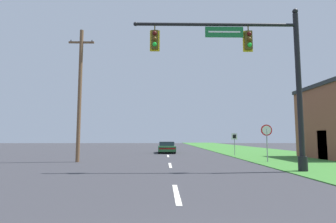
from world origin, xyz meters
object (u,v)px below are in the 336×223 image
Objects in this scene: stop_sign at (267,135)px; signal_mast at (260,71)px; route_sign_post at (234,139)px; car_ahead at (167,147)px; utility_pole_near at (80,92)px.

signal_mast is at bearing -113.86° from stop_sign.
signal_mast is 12.57m from route_sign_post.
stop_sign reaches higher than car_ahead.
car_ahead is 7.69m from route_sign_post.
stop_sign is 7.05m from route_sign_post.
stop_sign is (6.68, -11.26, 1.26)m from car_ahead.
utility_pole_near is at bearing -119.95° from car_ahead.
signal_mast is 4.22× the size of route_sign_post.
utility_pole_near reaches higher than car_ahead.
car_ahead is 0.49× the size of utility_pole_near.
car_ahead is at bearing 105.60° from signal_mast.
utility_pole_near is at bearing -152.45° from route_sign_post.
utility_pole_near is at bearing 153.37° from signal_mast.
signal_mast is at bearing -74.40° from car_ahead.
signal_mast is 0.92× the size of utility_pole_near.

